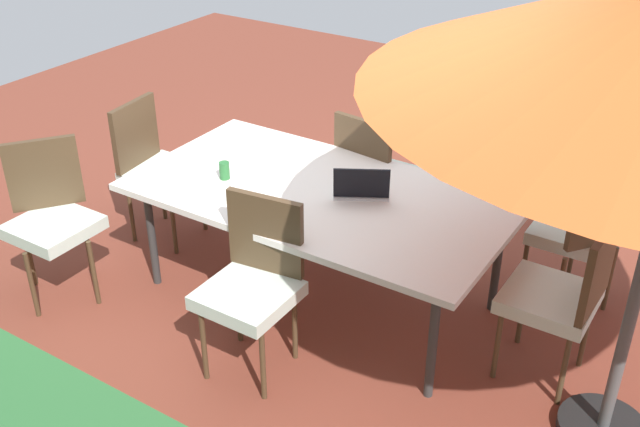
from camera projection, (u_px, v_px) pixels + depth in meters
The scene contains 10 objects.
ground_plane at pixel (320, 296), 4.79m from camera, with size 10.00×10.00×0.02m, color brown.
dining_table at pixel (320, 198), 4.43m from camera, with size 2.24×1.20×0.75m.
chair_east at pixel (156, 164), 5.18m from camera, with size 0.48×0.47×0.98m.
chair_north at pixel (253, 279), 3.96m from camera, with size 0.48×0.49×0.98m.
chair_south at pixel (374, 172), 5.07m from camera, with size 0.47×0.48×0.98m.
chair_west at pixel (563, 293), 3.86m from camera, with size 0.47×0.46×0.98m.
chair_northeast at pixel (51, 213), 4.58m from camera, with size 0.58×0.58×0.98m.
chair_southwest at pixel (582, 228), 4.42m from camera, with size 0.58×0.58×0.98m.
laptop at pixel (361, 188), 4.35m from camera, with size 0.40×0.37×0.21m.
cup at pixel (224, 170), 4.53m from camera, with size 0.06×0.06×0.11m, color #286B33.
Camera 1 is at (-2.10, 3.29, 2.81)m, focal length 42.17 mm.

